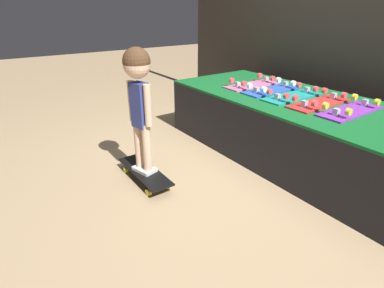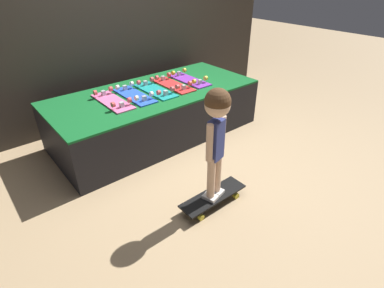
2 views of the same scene
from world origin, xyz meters
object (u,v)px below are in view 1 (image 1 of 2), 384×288
Objects in this scene: skateboard_teal_on_rack at (292,96)px; skateboard_on_floor at (145,172)px; skateboard_pink_on_rack at (252,84)px; skateboard_blue_on_rack at (271,89)px; skateboard_red_on_rack at (319,102)px; skateboard_purple_on_rack at (351,110)px; child at (139,89)px.

skateboard_on_floor is (-0.33, -1.32, -0.50)m from skateboard_teal_on_rack.
skateboard_pink_on_rack and skateboard_blue_on_rack have the same top height.
skateboard_on_floor is (-0.58, -1.33, -0.50)m from skateboard_red_on_rack.
skateboard_blue_on_rack and skateboard_red_on_rack have the same top height.
skateboard_purple_on_rack is 1.66m from skateboard_on_floor.
skateboard_teal_on_rack is 0.51m from skateboard_purple_on_rack.
skateboard_purple_on_rack is 1.60m from child.
skateboard_red_on_rack is at bearing 66.25° from skateboard_on_floor.
skateboard_purple_on_rack is at bearing 43.67° from child.
skateboard_blue_on_rack is 1.35m from child.
skateboard_blue_on_rack reaches higher than skateboard_on_floor.
child is at bearing -113.75° from skateboard_red_on_rack.
skateboard_red_on_rack is 0.64× the size of child.
child reaches higher than skateboard_on_floor.
skateboard_pink_on_rack is 0.51m from skateboard_teal_on_rack.
child is at bearing -93.07° from skateboard_blue_on_rack.
skateboard_red_on_rack is (0.51, -0.00, 0.00)m from skateboard_blue_on_rack.
skateboard_teal_on_rack and skateboard_purple_on_rack have the same top height.
skateboard_pink_on_rack is 1.36m from child.
skateboard_purple_on_rack is (1.03, 0.01, 0.00)m from skateboard_pink_on_rack.
child reaches higher than skateboard_blue_on_rack.
skateboard_red_on_rack is at bearing 2.72° from skateboard_teal_on_rack.
skateboard_purple_on_rack is 0.98× the size of skateboard_on_floor.
skateboard_blue_on_rack is at bearing 179.51° from skateboard_red_on_rack.
skateboard_pink_on_rack is at bearing 83.54° from child.
skateboard_blue_on_rack is 0.64× the size of child.
skateboard_blue_on_rack is 0.77m from skateboard_purple_on_rack.
skateboard_blue_on_rack is 0.51m from skateboard_red_on_rack.
skateboard_red_on_rack is at bearing -0.60° from skateboard_pink_on_rack.
skateboard_pink_on_rack is 1.00× the size of skateboard_red_on_rack.
skateboard_pink_on_rack is at bearing 97.89° from skateboard_on_floor.
skateboard_purple_on_rack is (0.26, 0.02, 0.00)m from skateboard_red_on_rack.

